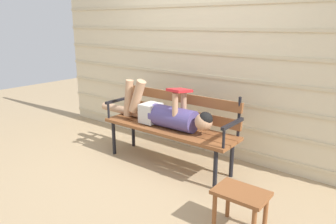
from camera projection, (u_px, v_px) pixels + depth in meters
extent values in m
plane|color=tan|center=(162.00, 168.00, 3.68)|extent=(12.00, 12.00, 0.00)
cube|color=beige|center=(201.00, 52.00, 3.93)|extent=(5.03, 0.06, 2.53)
cube|color=beige|center=(197.00, 138.00, 4.21)|extent=(5.03, 0.02, 0.04)
cube|color=beige|center=(198.00, 118.00, 4.13)|extent=(5.03, 0.02, 0.04)
cube|color=beige|center=(198.00, 97.00, 4.06)|extent=(5.03, 0.02, 0.04)
cube|color=beige|center=(199.00, 75.00, 3.98)|extent=(5.03, 0.02, 0.04)
cube|color=beige|center=(199.00, 53.00, 3.91)|extent=(5.03, 0.02, 0.04)
cube|color=beige|center=(200.00, 29.00, 3.83)|extent=(5.03, 0.02, 0.04)
cube|color=beige|center=(201.00, 4.00, 3.75)|extent=(5.03, 0.02, 0.04)
cube|color=brown|center=(160.00, 132.00, 3.54)|extent=(1.67, 0.14, 0.04)
cube|color=brown|center=(168.00, 129.00, 3.65)|extent=(1.67, 0.14, 0.04)
cube|color=brown|center=(176.00, 125.00, 3.76)|extent=(1.67, 0.14, 0.04)
cube|color=brown|center=(179.00, 113.00, 3.78)|extent=(1.60, 0.05, 0.11)
cube|color=brown|center=(180.00, 98.00, 3.73)|extent=(1.60, 0.05, 0.11)
cylinder|color=black|center=(133.00, 97.00, 4.21)|extent=(0.03, 0.03, 0.42)
cylinder|color=black|center=(239.00, 117.00, 3.30)|extent=(0.03, 0.03, 0.42)
cylinder|color=black|center=(114.00, 138.00, 4.01)|extent=(0.04, 0.04, 0.43)
cylinder|color=black|center=(215.00, 170.00, 3.14)|extent=(0.04, 0.04, 0.43)
cylinder|color=black|center=(133.00, 131.00, 4.28)|extent=(0.04, 0.04, 0.43)
cylinder|color=black|center=(232.00, 158.00, 3.41)|extent=(0.04, 0.04, 0.43)
cube|color=black|center=(118.00, 100.00, 4.07)|extent=(0.04, 0.43, 0.03)
cylinder|color=black|center=(108.00, 110.00, 3.96)|extent=(0.03, 0.03, 0.20)
cube|color=black|center=(233.00, 124.00, 3.11)|extent=(0.04, 0.43, 0.03)
cylinder|color=black|center=(224.00, 138.00, 3.01)|extent=(0.03, 0.03, 0.20)
cylinder|color=#514784|center=(173.00, 118.00, 3.57)|extent=(0.55, 0.25, 0.25)
cube|color=silver|center=(151.00, 113.00, 3.77)|extent=(0.20, 0.24, 0.22)
sphere|color=tan|center=(204.00, 122.00, 3.32)|extent=(0.19, 0.19, 0.19)
sphere|color=black|center=(205.00, 119.00, 3.30)|extent=(0.16, 0.16, 0.16)
cylinder|color=tan|center=(137.00, 96.00, 3.76)|extent=(0.26, 0.11, 0.42)
cylinder|color=tan|center=(128.00, 98.00, 3.86)|extent=(0.16, 0.09, 0.46)
cylinder|color=tan|center=(126.00, 111.00, 4.12)|extent=(0.82, 0.10, 0.10)
cylinder|color=tan|center=(175.00, 107.00, 3.41)|extent=(0.06, 0.06, 0.31)
cylinder|color=tan|center=(184.00, 104.00, 3.54)|extent=(0.06, 0.06, 0.31)
cube|color=red|center=(180.00, 90.00, 3.43)|extent=(0.20, 0.26, 0.06)
cube|color=brown|center=(241.00, 193.00, 2.48)|extent=(0.41, 0.29, 0.03)
cylinder|color=brown|center=(214.00, 212.00, 2.54)|extent=(0.04, 0.04, 0.32)
cylinder|color=brown|center=(228.00, 200.00, 2.71)|extent=(0.04, 0.04, 0.32)
cylinder|color=brown|center=(265.00, 213.00, 2.52)|extent=(0.04, 0.04, 0.32)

